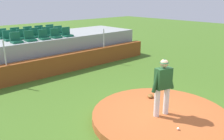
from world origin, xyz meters
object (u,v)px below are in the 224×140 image
(pitcher, at_px, (163,83))
(stadium_chair_13, at_px, (40,32))
(stadium_chair_8, at_px, (47,33))
(stadium_chair_14, at_px, (51,30))
(stadium_chair_11, at_px, (16,34))
(stadium_chair_3, at_px, (55,35))
(stadium_chair_7, at_px, (36,34))
(baseball, at_px, (178,129))
(stadium_chair_5, at_px, (9,37))
(stadium_chair_6, at_px, (22,36))
(stadium_chair_12, at_px, (29,33))
(stadium_chair_4, at_px, (67,34))
(stadium_chair_10, at_px, (3,35))
(stadium_chair_9, at_px, (59,32))
(stadium_chair_0, at_px, (16,40))
(stadium_chair_1, at_px, (30,38))
(stadium_chair_2, at_px, (44,36))
(fielding_glove, at_px, (150,96))

(pitcher, distance_m, stadium_chair_13, 9.24)
(stadium_chair_8, distance_m, stadium_chair_14, 1.15)
(pitcher, xyz_separation_m, stadium_chair_11, (-0.65, 9.19, 0.50))
(stadium_chair_3, height_order, stadium_chair_11, same)
(pitcher, distance_m, stadium_chair_7, 8.35)
(baseball, bearing_deg, stadium_chair_13, 83.65)
(stadium_chair_7, bearing_deg, stadium_chair_5, 0.66)
(baseball, bearing_deg, stadium_chair_8, 83.06)
(stadium_chair_13, bearing_deg, stadium_chair_6, 32.14)
(pitcher, height_order, stadium_chair_5, stadium_chair_5)
(stadium_chair_12, bearing_deg, pitcher, 89.63)
(stadium_chair_3, bearing_deg, stadium_chair_4, -179.33)
(stadium_chair_10, distance_m, stadium_chair_14, 2.80)
(stadium_chair_3, relative_size, stadium_chair_13, 1.00)
(stadium_chair_4, bearing_deg, stadium_chair_12, -50.61)
(stadium_chair_12, bearing_deg, stadium_chair_11, -0.93)
(stadium_chair_4, height_order, stadium_chair_10, same)
(pitcher, distance_m, stadium_chair_8, 8.35)
(pitcher, xyz_separation_m, stadium_chair_12, (0.06, 9.17, 0.50))
(stadium_chair_3, xyz_separation_m, stadium_chair_5, (-2.12, 0.87, 0.00))
(stadium_chair_8, relative_size, stadium_chair_9, 1.00)
(stadium_chair_0, distance_m, stadium_chair_1, 0.70)
(stadium_chair_0, distance_m, stadium_chair_7, 1.67)
(stadium_chair_2, xyz_separation_m, stadium_chair_14, (1.37, 1.77, 0.00))
(stadium_chair_6, xyz_separation_m, stadium_chair_11, (-0.00, 0.86, 0.00))
(stadium_chair_3, relative_size, stadium_chair_6, 1.00)
(stadium_chair_13, bearing_deg, stadium_chair_4, 112.66)
(stadium_chair_0, bearing_deg, stadium_chair_5, -88.60)
(stadium_chair_9, bearing_deg, pitcher, 79.89)
(stadium_chair_1, height_order, stadium_chair_3, same)
(stadium_chair_2, distance_m, stadium_chair_11, 1.90)
(stadium_chair_8, relative_size, stadium_chair_10, 1.00)
(stadium_chair_0, height_order, stadium_chair_1, same)
(stadium_chair_5, bearing_deg, stadium_chair_7, -179.34)
(stadium_chair_5, bearing_deg, stadium_chair_1, 130.16)
(baseball, distance_m, stadium_chair_13, 10.21)
(stadium_chair_0, height_order, stadium_chair_2, same)
(fielding_glove, xyz_separation_m, stadium_chair_2, (-0.71, 6.39, 1.47))
(stadium_chair_0, relative_size, stadium_chair_9, 1.00)
(stadium_chair_10, bearing_deg, stadium_chair_14, -179.52)
(stadium_chair_13, bearing_deg, stadium_chair_2, 69.45)
(stadium_chair_3, bearing_deg, stadium_chair_1, -0.97)
(stadium_chair_4, xyz_separation_m, stadium_chair_11, (-2.13, 1.73, 0.00))
(stadium_chair_8, xyz_separation_m, stadium_chair_14, (0.71, 0.90, 0.00))
(pitcher, xyz_separation_m, stadium_chair_3, (0.76, 7.44, 0.50))
(stadium_chair_7, xyz_separation_m, stadium_chair_8, (0.67, -0.03, 0.00))
(stadium_chair_0, bearing_deg, stadium_chair_13, -139.81)
(pitcher, height_order, stadium_chair_9, stadium_chair_9)
(stadium_chair_1, bearing_deg, fielding_glove, 102.61)
(stadium_chair_12, bearing_deg, stadium_chair_6, 50.17)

